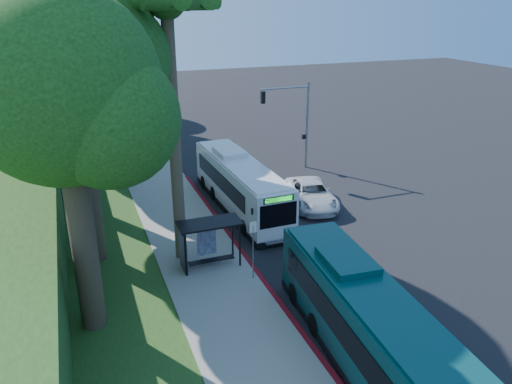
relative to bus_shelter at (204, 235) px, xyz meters
name	(u,v)px	position (x,y,z in m)	size (l,w,h in m)	color
ground	(307,224)	(7.26, 2.86, -1.81)	(140.00, 140.00, 0.00)	black
sidewalk	(191,242)	(-0.04, 2.86, -1.75)	(4.50, 70.00, 0.12)	gray
red_curb	(254,268)	(2.26, -1.14, -1.74)	(0.25, 30.00, 0.13)	maroon
grass_verge	(82,223)	(-5.74, 7.86, -1.78)	(8.00, 70.00, 0.06)	#234719
bus_shelter	(204,235)	(0.00, 0.00, 0.00)	(3.20, 1.51, 2.55)	black
stop_sign_pole	(253,243)	(1.86, -2.14, 0.28)	(0.35, 0.06, 3.17)	gray
traffic_signal_pole	(296,115)	(11.04, 12.86, 2.62)	(4.10, 0.30, 7.00)	gray
palm_tree	(167,14)	(-0.94, 1.36, 10.57)	(4.20, 4.20, 14.40)	#4C3F2D
tree_0	(70,42)	(-5.14, 2.84, 9.40)	(8.40, 8.00, 15.70)	#382B1E
tree_1	(45,4)	(-6.12, 10.84, 10.92)	(10.50, 10.00, 18.26)	#382B1E
tree_2	(72,35)	(-4.64, 18.84, 8.67)	(8.82, 8.40, 15.12)	#382B1E
tree_3	(43,11)	(-6.62, 26.84, 10.17)	(10.08, 9.60, 17.28)	#382B1E
tree_4	(73,32)	(-4.14, 34.84, 7.92)	(8.40, 8.00, 14.14)	#382B1E
tree_5	(81,34)	(-3.16, 42.84, 7.16)	(7.35, 7.00, 12.86)	#382B1E
tree_6	(66,99)	(-5.65, -3.16, 7.90)	(7.56, 7.20, 13.74)	#382B1E
white_bus	(240,184)	(4.21, 6.65, -0.08)	(2.84, 11.91, 3.53)	silver
teal_bus	(367,323)	(3.76, -9.17, -0.06)	(3.45, 12.13, 3.57)	#0B3C3D
pickup	(311,194)	(8.85, 5.45, -1.01)	(2.64, 5.73, 1.59)	silver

